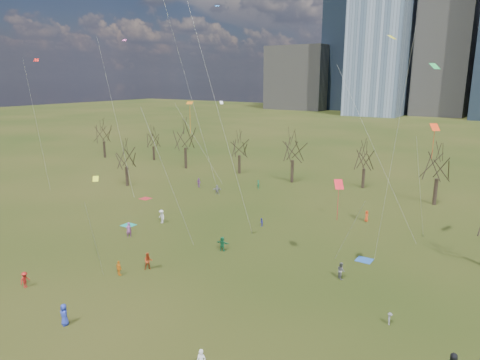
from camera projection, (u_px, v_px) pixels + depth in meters
The scene contains 21 objects.
ground at pixel (172, 275), 40.96m from camera, with size 500.00×500.00×0.00m, color black.
downtown_skyline at pixel (461, 33), 204.81m from camera, with size 212.50×78.00×118.00m.
bare_tree_row at pixel (323, 155), 69.91m from camera, with size 113.04×29.80×9.50m.
blanket_teal at pixel (128, 225), 54.83m from camera, with size 1.60×1.50×0.03m, color teal.
blanket_navy at pixel (364, 260), 44.39m from camera, with size 1.60×1.50×0.03m, color #2351A5.
blanket_crimson at pixel (146, 199), 66.83m from camera, with size 1.60×1.50×0.03m, color #B12328.
person_0 at pixel (64, 315), 32.62m from camera, with size 0.85×0.55×1.73m, color #2838AD.
person_2 at pixel (148, 261), 42.05m from camera, with size 0.86×0.67×1.76m, color #A73917.
person_3 at pixel (390, 319), 32.74m from camera, with size 0.64×0.37×1.00m, color slate.
person_4 at pixel (119, 268), 40.80m from camera, with size 0.88×0.37×1.50m, color orange.
person_5 at pixel (222, 244), 46.63m from camera, with size 1.49×0.47×1.61m, color #17693E.
person_7 at pixel (129, 230), 50.58m from camera, with size 0.67×0.44×1.83m, color #964B92.
person_8 at pixel (261, 222), 54.33m from camera, with size 0.52×0.41×1.07m, color #2826A6.
person_9 at pixel (162, 216), 55.51m from camera, with size 1.16×0.66×1.79m, color silver.
person_11 at pixel (217, 190), 69.37m from camera, with size 1.37×0.44×1.48m, color slate.
person_12 at pixel (367, 216), 56.15m from camera, with size 0.72×0.47×1.48m, color #EA481A.
person_13 at pixel (258, 184), 72.77m from camera, with size 0.54×0.35×1.47m, color #1C7E50.
person_14 at pixel (341, 271), 40.17m from camera, with size 0.79×0.61×1.62m, color slate.
person_15 at pixel (25, 280), 38.46m from camera, with size 0.98×0.56×1.52m, color #B21E19.
person_16 at pixel (199, 183), 73.59m from camera, with size 0.95×0.40×1.62m, color #8C4C99.
kites_airborne at pixel (267, 125), 44.27m from camera, with size 63.39×38.45×32.34m.
Camera 1 is at (26.00, -28.02, 18.52)m, focal length 32.00 mm.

